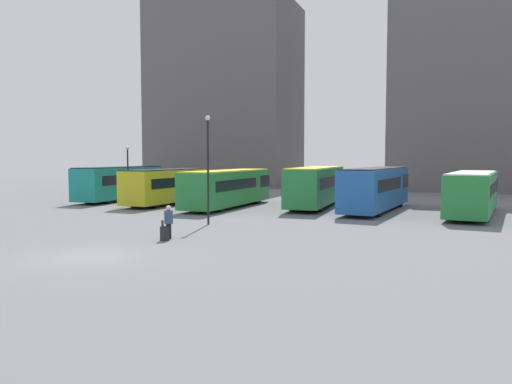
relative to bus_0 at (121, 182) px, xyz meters
The scene contains 13 objects.
ground_plane 26.95m from the bus_0, 56.81° to the right, with size 160.00×160.00×0.00m, color slate.
building_block_left 28.83m from the bus_0, 93.04° to the left, with size 19.25×13.11×25.05m.
building_block_right 42.98m from the bus_0, 40.05° to the left, with size 20.97×12.62×26.12m.
bus_0 is the anchor object (origin of this frame).
bus_1 6.68m from the bus_0, 21.83° to the right, with size 3.00×9.22×2.93m.
bus_2 12.05m from the bus_0, 11.65° to the right, with size 2.84×11.64×2.90m.
bus_3 18.22m from the bus_0, ahead, with size 2.87×11.42×3.13m.
bus_4 23.04m from the bus_0, ahead, with size 3.73×11.87×3.14m.
bus_5 29.50m from the bus_0, ahead, with size 3.96×11.48×2.92m.
traveler 23.36m from the bus_0, 48.78° to the right, with size 0.53×0.53×1.61m.
suitcase 23.83m from the bus_0, 49.44° to the right, with size 0.37×0.42×0.97m.
lamp_post_0 19.42m from the bus_0, 39.55° to the right, with size 0.28×0.28×6.27m.
lamp_post_1 6.43m from the bus_0, 49.19° to the right, with size 0.28×0.28×4.78m.
Camera 1 is at (12.91, -15.64, 3.87)m, focal length 35.00 mm.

